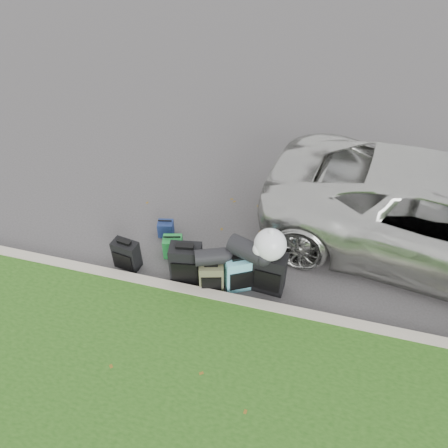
% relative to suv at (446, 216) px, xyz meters
% --- Properties ---
extents(ground, '(120.00, 120.00, 0.00)m').
position_rel_suv_xyz_m(ground, '(-3.46, -1.02, -0.83)').
color(ground, '#383535').
rests_on(ground, ground).
extents(curb, '(120.00, 0.18, 0.15)m').
position_rel_suv_xyz_m(curb, '(-3.46, -2.02, -0.75)').
color(curb, '#9E937F').
rests_on(curb, ground).
extents(suv, '(6.27, 3.53, 1.65)m').
position_rel_suv_xyz_m(suv, '(0.00, 0.00, 0.00)').
color(suv, '#B7B7B2').
rests_on(suv, ground).
extents(suitcase_small_black, '(0.46, 0.29, 0.53)m').
position_rel_suv_xyz_m(suitcase_small_black, '(-5.02, -1.67, -0.56)').
color(suitcase_small_black, black).
rests_on(suitcase_small_black, ground).
extents(suitcase_large_black_left, '(0.55, 0.38, 0.73)m').
position_rel_suv_xyz_m(suitcase_large_black_left, '(-3.96, -1.70, -0.46)').
color(suitcase_large_black_left, black).
rests_on(suitcase_large_black_left, ground).
extents(suitcase_olive, '(0.44, 0.33, 0.53)m').
position_rel_suv_xyz_m(suitcase_olive, '(-3.51, -1.78, -0.56)').
color(suitcase_olive, '#41432A').
rests_on(suitcase_olive, ground).
extents(suitcase_teal, '(0.52, 0.45, 0.64)m').
position_rel_suv_xyz_m(suitcase_teal, '(-3.09, -1.63, -0.51)').
color(suitcase_teal, teal).
rests_on(suitcase_teal, ground).
extents(suitcase_large_black_right, '(0.51, 0.33, 0.74)m').
position_rel_suv_xyz_m(suitcase_large_black_right, '(-2.62, -1.55, -0.46)').
color(suitcase_large_black_right, black).
rests_on(suitcase_large_black_right, ground).
extents(tote_green, '(0.38, 0.34, 0.37)m').
position_rel_suv_xyz_m(tote_green, '(-4.37, -1.22, -0.64)').
color(tote_green, '#1D8233').
rests_on(tote_green, ground).
extents(tote_navy, '(0.31, 0.27, 0.29)m').
position_rel_suv_xyz_m(tote_navy, '(-4.67, -0.77, -0.68)').
color(tote_navy, navy).
rests_on(tote_navy, ground).
extents(duffel_left, '(0.54, 0.42, 0.26)m').
position_rel_suv_xyz_m(duffel_left, '(-3.54, -1.73, -0.17)').
color(duffel_left, black).
rests_on(duffel_left, suitcase_olive).
extents(duffel_right, '(0.63, 0.48, 0.31)m').
position_rel_suv_xyz_m(duffel_right, '(-3.00, -1.57, -0.03)').
color(duffel_right, black).
rests_on(duffel_right, suitcase_teal).
extents(trash_bag, '(0.49, 0.49, 0.49)m').
position_rel_suv_xyz_m(trash_bag, '(-2.65, -1.56, 0.16)').
color(trash_bag, white).
rests_on(trash_bag, suitcase_large_black_right).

